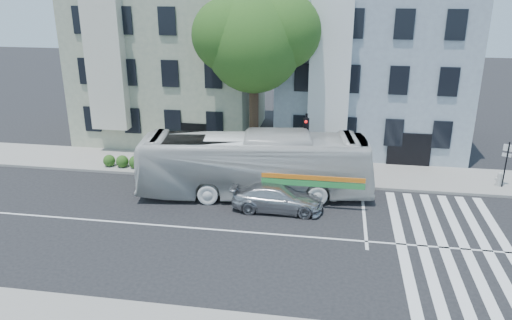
% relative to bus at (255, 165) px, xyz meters
% --- Properties ---
extents(ground, '(120.00, 120.00, 0.00)m').
position_rel_bus_xyz_m(ground, '(-0.74, -4.29, -1.72)').
color(ground, black).
rests_on(ground, ground).
extents(sidewalk_far, '(80.00, 4.00, 0.15)m').
position_rel_bus_xyz_m(sidewalk_far, '(-0.74, 3.71, -1.64)').
color(sidewalk_far, gray).
rests_on(sidewalk_far, ground).
extents(building_left, '(12.00, 10.00, 11.00)m').
position_rel_bus_xyz_m(building_left, '(-7.74, 10.71, 3.78)').
color(building_left, gray).
rests_on(building_left, ground).
extents(building_right, '(12.00, 10.00, 11.00)m').
position_rel_bus_xyz_m(building_right, '(6.26, 10.71, 3.78)').
color(building_right, gray).
rests_on(building_right, ground).
extents(street_tree, '(7.30, 5.90, 11.10)m').
position_rel_bus_xyz_m(street_tree, '(-0.68, 4.45, 6.11)').
color(street_tree, '#2D2116').
rests_on(street_tree, ground).
extents(bus, '(4.55, 12.61, 3.44)m').
position_rel_bus_xyz_m(bus, '(0.00, 0.00, 0.00)').
color(bus, silver).
rests_on(bus, ground).
extents(sedan, '(1.90, 4.60, 1.33)m').
position_rel_bus_xyz_m(sedan, '(1.44, -1.69, -1.05)').
color(sedan, '#B5B6BC').
rests_on(sedan, ground).
extents(hedge, '(8.33, 3.46, 0.70)m').
position_rel_bus_xyz_m(hedge, '(-5.23, 2.51, -1.22)').
color(hedge, '#1F6120').
rests_on(hedge, sidewalk_far).
extents(traffic_signal, '(0.41, 0.53, 4.14)m').
position_rel_bus_xyz_m(traffic_signal, '(2.55, 1.74, 0.96)').
color(traffic_signal, black).
rests_on(traffic_signal, ground).
extents(fire_hydrant, '(0.45, 0.27, 0.82)m').
position_rel_bus_xyz_m(fire_hydrant, '(13.26, 3.05, -1.15)').
color(fire_hydrant, '#AFAFAB').
rests_on(fire_hydrant, sidewalk_far).
extents(far_sign_pole, '(0.45, 0.25, 2.60)m').
position_rel_bus_xyz_m(far_sign_pole, '(13.43, 3.00, 0.07)').
color(far_sign_pole, black).
rests_on(far_sign_pole, sidewalk_far).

